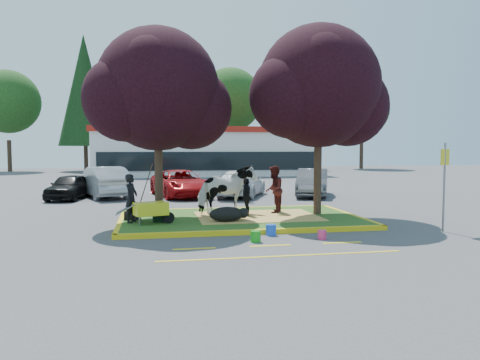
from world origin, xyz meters
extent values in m
plane|color=#424244|center=(0.00, 0.00, 0.00)|extent=(90.00, 90.00, 0.00)
cube|color=#214A17|center=(0.00, 0.00, 0.07)|extent=(8.00, 5.00, 0.15)
cube|color=yellow|center=(0.00, -2.58, 0.07)|extent=(8.30, 0.16, 0.15)
cube|color=yellow|center=(0.00, 2.58, 0.07)|extent=(8.30, 0.16, 0.15)
cube|color=yellow|center=(-4.08, 0.00, 0.07)|extent=(0.16, 5.30, 0.15)
cube|color=yellow|center=(4.08, 0.00, 0.07)|extent=(0.16, 5.30, 0.15)
cube|color=#D4AE57|center=(0.60, 0.00, 0.15)|extent=(4.20, 3.00, 0.01)
cylinder|color=black|center=(-2.80, 0.40, 1.91)|extent=(0.28, 0.28, 3.53)
sphere|color=black|center=(-2.80, 0.40, 4.56)|extent=(4.20, 4.20, 4.20)
sphere|color=black|center=(-1.64, 0.60, 3.93)|extent=(2.86, 2.86, 2.86)
sphere|color=black|center=(-3.85, 0.10, 4.18)|extent=(2.86, 2.86, 2.86)
cylinder|color=black|center=(2.90, 0.20, 2.00)|extent=(0.28, 0.28, 3.70)
sphere|color=black|center=(2.90, 0.20, 4.77)|extent=(4.40, 4.40, 4.40)
sphere|color=black|center=(4.11, 0.40, 4.11)|extent=(2.99, 2.99, 2.99)
sphere|color=black|center=(1.80, -0.10, 4.37)|extent=(2.99, 2.99, 2.99)
cube|color=yellow|center=(-2.00, -4.20, 0.00)|extent=(1.10, 0.12, 0.01)
cube|color=yellow|center=(0.00, -4.20, 0.00)|extent=(1.10, 0.12, 0.01)
cube|color=yellow|center=(2.00, -4.20, 0.00)|extent=(1.10, 0.12, 0.01)
cube|color=yellow|center=(0.00, -5.40, 0.00)|extent=(6.00, 0.10, 0.01)
cube|color=silver|center=(2.00, 28.00, 2.00)|extent=(20.00, 8.00, 4.00)
cube|color=maroon|center=(2.00, 28.00, 4.15)|extent=(20.40, 8.40, 0.50)
cube|color=black|center=(2.00, 23.95, 1.40)|extent=(19.00, 0.10, 1.60)
cylinder|color=black|center=(-18.00, 38.00, 1.68)|extent=(0.44, 0.44, 3.36)
sphere|color=#143811|center=(-18.00, 38.00, 7.44)|extent=(6.72, 6.72, 6.72)
cylinder|color=black|center=(-10.00, 37.00, 1.96)|extent=(0.44, 0.44, 3.92)
cone|color=black|center=(-10.00, 37.00, 8.68)|extent=(5.60, 5.60, 11.90)
cylinder|color=black|center=(-2.00, 38.50, 1.54)|extent=(0.44, 0.44, 3.08)
sphere|color=#143811|center=(-2.00, 38.50, 6.82)|extent=(6.16, 6.16, 6.16)
cylinder|color=black|center=(6.00, 37.50, 1.82)|extent=(0.44, 0.44, 3.64)
sphere|color=#143811|center=(6.00, 37.50, 8.06)|extent=(7.28, 7.28, 7.28)
cylinder|color=black|center=(14.00, 38.00, 1.75)|extent=(0.44, 0.44, 3.50)
cone|color=black|center=(14.00, 38.00, 7.75)|extent=(5.00, 5.00, 10.62)
cylinder|color=black|center=(22.00, 37.00, 1.61)|extent=(0.44, 0.44, 3.22)
sphere|color=#143811|center=(22.00, 37.00, 7.13)|extent=(6.44, 6.44, 6.44)
imported|color=white|center=(-0.38, 0.73, 1.04)|extent=(2.30, 1.67, 1.77)
ellipsoid|color=black|center=(-0.65, -0.99, 0.40)|extent=(1.15, 0.66, 0.49)
imported|color=black|center=(-3.70, -0.54, 0.93)|extent=(0.56, 0.67, 1.57)
imported|color=#3F1312|center=(1.40, 0.74, 1.02)|extent=(0.97, 1.05, 1.75)
imported|color=black|center=(0.25, 0.20, 0.82)|extent=(0.34, 0.79, 1.35)
cylinder|color=black|center=(-2.52, -0.97, 0.33)|extent=(0.37, 0.17, 0.37)
cylinder|color=slate|center=(-3.43, -1.19, 0.28)|extent=(0.04, 0.04, 0.26)
cylinder|color=slate|center=(-3.43, -0.75, 0.28)|extent=(0.04, 0.04, 0.26)
cube|color=yellow|center=(-3.08, -0.97, 0.64)|extent=(1.14, 0.87, 0.41)
cylinder|color=slate|center=(-3.84, -1.19, 0.66)|extent=(0.65, 0.22, 0.34)
cylinder|color=slate|center=(-3.84, -0.75, 0.66)|extent=(0.65, 0.22, 0.34)
cube|color=black|center=(-3.70, 0.09, 0.29)|extent=(0.56, 0.32, 0.28)
cube|color=black|center=(-2.81, -0.59, 0.26)|extent=(0.44, 0.31, 0.21)
cylinder|color=slate|center=(5.70, -3.20, 1.36)|extent=(0.06, 0.06, 2.72)
cube|color=yellow|center=(5.70, -3.20, 2.28)|extent=(0.37, 0.16, 0.49)
cylinder|color=#16921A|center=(-0.28, -3.65, 0.15)|extent=(0.36, 0.36, 0.30)
cylinder|color=#D02E66|center=(1.63, -3.65, 0.13)|extent=(0.30, 0.30, 0.26)
cylinder|color=blue|center=(0.37, -2.80, 0.16)|extent=(0.31, 0.31, 0.32)
imported|color=black|center=(-7.07, 8.37, 0.63)|extent=(2.13, 3.89, 1.25)
imported|color=#A5A9AD|center=(-5.49, 9.07, 0.79)|extent=(3.26, 5.09, 1.59)
imported|color=#A20D10|center=(-1.55, 8.58, 0.70)|extent=(3.32, 5.40, 1.40)
imported|color=silver|center=(1.58, 8.05, 0.69)|extent=(3.69, 5.16, 1.39)
imported|color=#505357|center=(5.32, 7.53, 0.72)|extent=(3.03, 4.64, 1.44)
camera|label=1|loc=(-3.05, -15.95, 2.58)|focal=35.00mm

